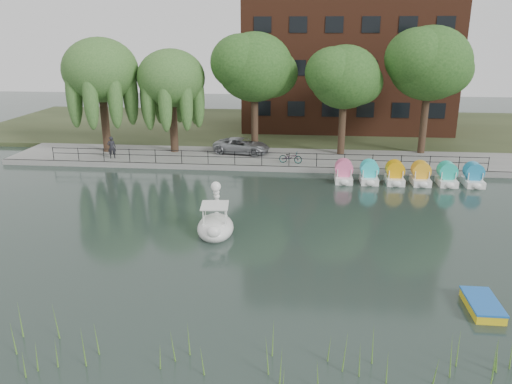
# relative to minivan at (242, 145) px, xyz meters

# --- Properties ---
(ground_plane) EXTENTS (120.00, 120.00, 0.00)m
(ground_plane) POSITION_rel_minivan_xyz_m (1.94, -16.83, -1.12)
(ground_plane) COLOR #33423C
(promenade) EXTENTS (40.00, 6.00, 0.40)m
(promenade) POSITION_rel_minivan_xyz_m (1.94, -0.83, -0.92)
(promenade) COLOR gray
(promenade) RESTS_ON ground_plane
(kerb) EXTENTS (40.00, 0.25, 0.40)m
(kerb) POSITION_rel_minivan_xyz_m (1.94, -3.78, -0.92)
(kerb) COLOR gray
(kerb) RESTS_ON ground_plane
(land_strip) EXTENTS (60.00, 22.00, 0.36)m
(land_strip) POSITION_rel_minivan_xyz_m (1.94, 13.17, -0.94)
(land_strip) COLOR #47512D
(land_strip) RESTS_ON ground_plane
(railing) EXTENTS (32.00, 0.05, 1.00)m
(railing) POSITION_rel_minivan_xyz_m (1.94, -3.58, 0.03)
(railing) COLOR black
(railing) RESTS_ON promenade
(apartment_building) EXTENTS (20.00, 10.07, 18.00)m
(apartment_building) POSITION_rel_minivan_xyz_m (8.94, 13.14, 8.24)
(apartment_building) COLOR #4C1E16
(apartment_building) RESTS_ON land_strip
(willow_left) EXTENTS (5.88, 5.88, 9.01)m
(willow_left) POSITION_rel_minivan_xyz_m (-11.06, -0.33, 5.76)
(willow_left) COLOR #473323
(willow_left) RESTS_ON promenade
(willow_mid) EXTENTS (5.32, 5.32, 8.15)m
(willow_mid) POSITION_rel_minivan_xyz_m (-5.56, 0.17, 5.13)
(willow_mid) COLOR #473323
(willow_mid) RESTS_ON promenade
(broadleaf_center) EXTENTS (6.00, 6.00, 9.25)m
(broadleaf_center) POSITION_rel_minivan_xyz_m (0.94, 1.17, 5.94)
(broadleaf_center) COLOR #473323
(broadleaf_center) RESTS_ON promenade
(broadleaf_right) EXTENTS (5.40, 5.40, 8.32)m
(broadleaf_right) POSITION_rel_minivan_xyz_m (7.94, 0.67, 5.27)
(broadleaf_right) COLOR #473323
(broadleaf_right) RESTS_ON promenade
(broadleaf_far) EXTENTS (6.30, 6.30, 9.71)m
(broadleaf_far) POSITION_rel_minivan_xyz_m (14.44, 1.67, 6.28)
(broadleaf_far) COLOR #473323
(broadleaf_far) RESTS_ON promenade
(minivan) EXTENTS (3.09, 5.44, 1.43)m
(minivan) POSITION_rel_minivan_xyz_m (0.00, 0.00, 0.00)
(minivan) COLOR gray
(minivan) RESTS_ON promenade
(bicycle) EXTENTS (0.81, 1.78, 1.00)m
(bicycle) POSITION_rel_minivan_xyz_m (4.03, -2.76, -0.22)
(bicycle) COLOR gray
(bicycle) RESTS_ON promenade
(pedestrian) EXTENTS (0.83, 0.68, 1.98)m
(pedestrian) POSITION_rel_minivan_xyz_m (-9.76, -2.62, 0.27)
(pedestrian) COLOR black
(pedestrian) RESTS_ON promenade
(swan_boat) EXTENTS (2.13, 3.09, 2.46)m
(swan_boat) POSITION_rel_minivan_xyz_m (0.68, -15.82, -0.58)
(swan_boat) COLOR white
(swan_boat) RESTS_ON ground_plane
(pedal_boat_row) EXTENTS (9.65, 1.70, 1.40)m
(pedal_boat_row) POSITION_rel_minivan_xyz_m (11.99, -5.92, -0.51)
(pedal_boat_row) COLOR white
(pedal_boat_row) RESTS_ON ground_plane
(yellow_rowboat) EXTENTS (1.10, 2.14, 0.39)m
(yellow_rowboat) POSITION_rel_minivan_xyz_m (11.73, -22.07, -0.91)
(yellow_rowboat) COLOR yellow
(yellow_rowboat) RESTS_ON ground_plane
(reed_bank) EXTENTS (24.00, 2.40, 1.20)m
(reed_bank) POSITION_rel_minivan_xyz_m (3.94, -26.33, -0.52)
(reed_bank) COLOR #669938
(reed_bank) RESTS_ON ground_plane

